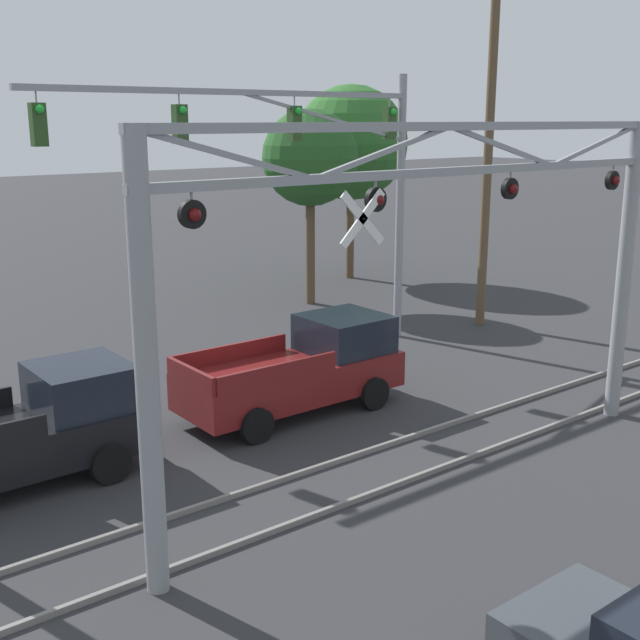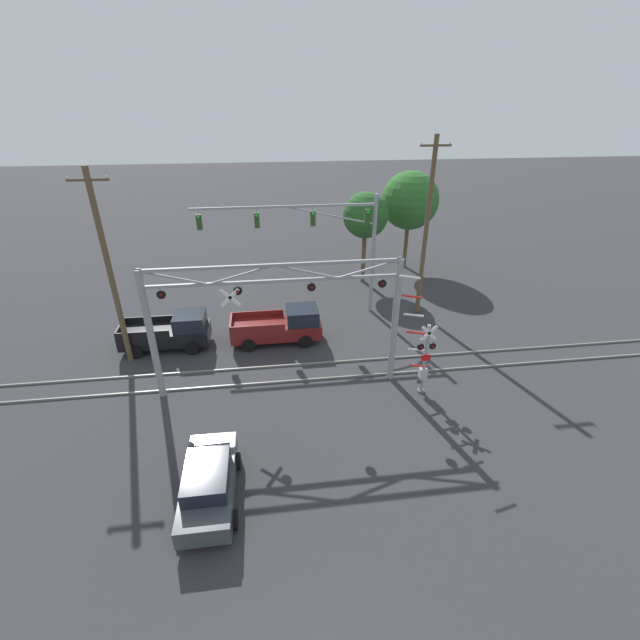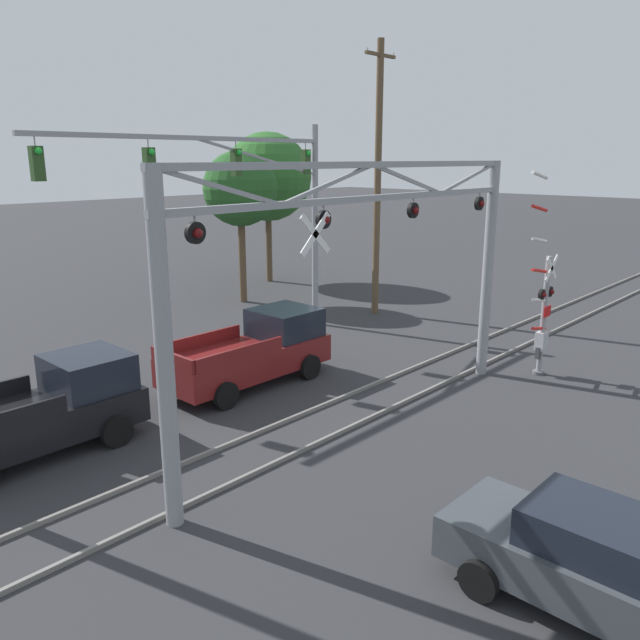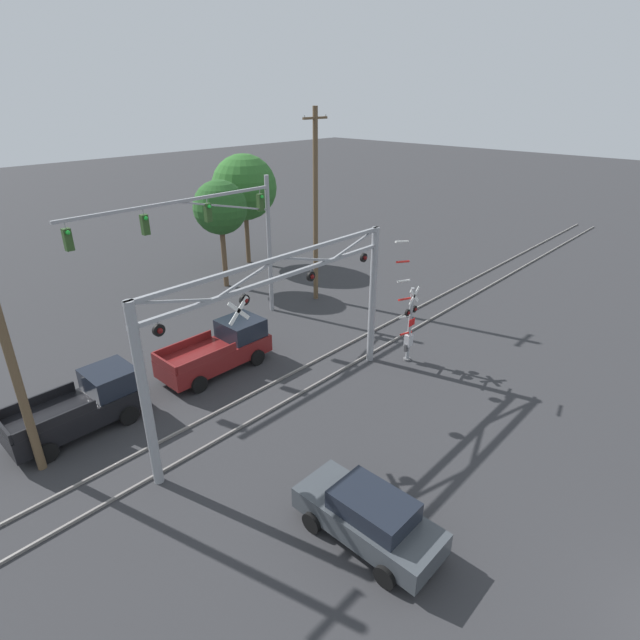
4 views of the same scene
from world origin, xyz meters
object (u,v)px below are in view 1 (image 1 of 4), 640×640
Objects in this scene: utility_pole_right at (488,146)px; pickup_truck_following at (23,432)px; crossing_gantry at (444,263)px; traffic_signal_span at (321,159)px; background_tree_far_left_verge at (351,143)px; pickup_truck_lead at (303,369)px; background_tree_beyond_span at (310,159)px.

pickup_truck_following is at bearing -170.39° from utility_pole_right.
traffic_signal_span reaches higher than crossing_gantry.
pickup_truck_following is at bearing -161.00° from traffic_signal_span.
crossing_gantry is at bearing -113.90° from traffic_signal_span.
traffic_signal_span is 1.42× the size of background_tree_far_left_verge.
traffic_signal_span is 1.01× the size of utility_pole_right.
pickup_truck_lead is at bearing 85.47° from crossing_gantry.
background_tree_far_left_verge reaches higher than background_tree_beyond_span.
pickup_truck_lead is at bearing -0.83° from pickup_truck_following.
background_tree_beyond_span is (7.01, 12.93, 1.05)m from crossing_gantry.
background_tree_beyond_span is at bearing 55.35° from traffic_signal_span.
utility_pole_right is (9.06, 2.67, 4.63)m from pickup_truck_lead.
utility_pole_right reaches higher than background_tree_beyond_span.
background_tree_beyond_span is at bearing 61.55° from crossing_gantry.
background_tree_far_left_verge reaches higher than pickup_truck_lead.
crossing_gantry is at bearing -118.45° from background_tree_beyond_span.
utility_pole_right is at bearing 9.61° from pickup_truck_following.
pickup_truck_lead is 0.66× the size of background_tree_far_left_verge.
pickup_truck_lead is at bearing -133.97° from background_tree_far_left_verge.
background_tree_beyond_span reaches higher than pickup_truck_following.
crossing_gantry is 5.45m from pickup_truck_lead.
utility_pole_right is 1.41× the size of background_tree_far_left_verge.
background_tree_far_left_verge is at bearing 78.27° from utility_pole_right.
background_tree_far_left_verge is at bearing 33.79° from background_tree_beyond_span.
crossing_gantry is at bearing -94.53° from pickup_truck_lead.
traffic_signal_span reaches higher than pickup_truck_lead.
crossing_gantry reaches higher than pickup_truck_lead.
pickup_truck_lead is 0.47× the size of utility_pole_right.
pickup_truck_following is at bearing 141.88° from crossing_gantry.
traffic_signal_span is 6.30m from pickup_truck_lead.
background_tree_beyond_span is (6.65, 8.43, 4.12)m from pickup_truck_lead.
traffic_signal_span is at bearing 174.11° from utility_pole_right.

